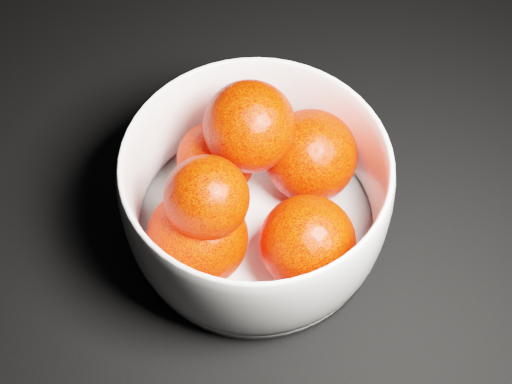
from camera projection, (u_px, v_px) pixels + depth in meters
name	position (u px, v px, depth m)	size (l,w,h in m)	color
ground	(304.00, 5.00, 0.80)	(3.00, 3.00, 0.00)	black
bowl	(256.00, 196.00, 0.60)	(0.22, 0.22, 0.11)	white
orange_pile	(254.00, 188.00, 0.59)	(0.20, 0.18, 0.12)	#FF1801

